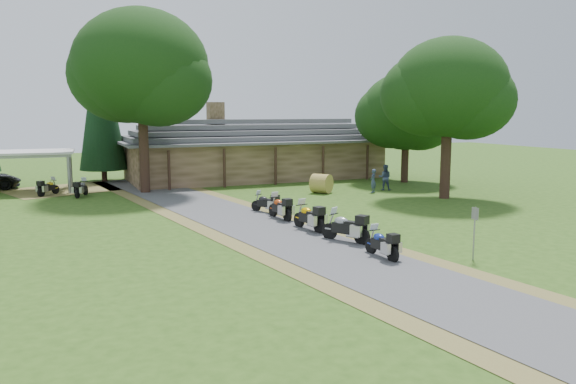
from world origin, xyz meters
name	(u,v)px	position (x,y,z in m)	size (l,w,h in m)	color
ground	(321,251)	(0.00, 0.00, 0.00)	(120.00, 120.00, 0.00)	#2A4C15
driveway	(272,232)	(-0.50, 4.00, 0.00)	(46.00, 46.00, 0.00)	#474749
lodge	(255,148)	(6.00, 24.00, 2.45)	(21.40, 9.40, 4.90)	brown
carport	(24,172)	(-11.21, 22.70, 1.40)	(6.44, 4.30, 2.79)	silver
motorcycle_row_a	(382,242)	(1.58, -1.90, 0.60)	(1.75, 0.57, 1.20)	navy
motorcycle_row_b	(345,226)	(1.59, 0.90, 0.70)	(2.05, 0.67, 1.40)	#979B9E
motorcycle_row_c	(309,216)	(1.20, 3.64, 0.69)	(2.03, 0.66, 1.39)	#E5A700
motorcycle_row_d	(280,207)	(1.01, 6.67, 0.66)	(1.93, 0.63, 1.32)	#BD4113
motorcycle_row_e	(266,202)	(1.03, 8.76, 0.58)	(1.70, 0.55, 1.16)	black
motorcycle_carport_a	(48,187)	(-9.77, 20.32, 0.58)	(1.70, 0.56, 1.17)	yellow
motorcycle_carport_b	(81,188)	(-7.82, 18.83, 0.59)	(1.73, 0.56, 1.18)	slate
person_a	(373,179)	(10.49, 13.00, 0.94)	(0.53, 0.38, 1.87)	#364361
person_b	(385,175)	(11.84, 13.63, 1.05)	(0.60, 0.43, 2.10)	#364361
hay_bale	(321,184)	(7.13, 14.11, 0.65)	(1.30, 1.30, 1.19)	olive
sign_post	(474,234)	(4.55, -3.49, 1.00)	(0.36, 0.06, 1.99)	gray
oak_lodge_left	(142,91)	(-3.73, 19.09, 6.79)	(8.87, 8.87, 13.58)	black
oak_lodge_right	(406,125)	(15.73, 16.82, 4.41)	(6.97, 6.97, 8.82)	black
oak_driveway	(448,109)	(13.31, 9.04, 5.60)	(7.25, 7.25, 11.20)	black
cedar_near	(101,103)	(-5.66, 26.56, 6.09)	(3.63, 3.63, 12.18)	black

